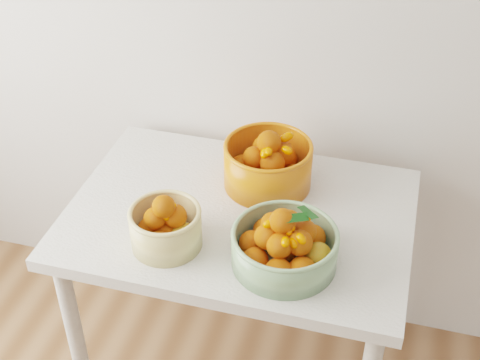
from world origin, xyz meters
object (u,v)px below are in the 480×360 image
at_px(table, 239,236).
at_px(bowl_orange, 268,164).
at_px(bowl_cream, 166,226).
at_px(bowl_green, 285,246).

height_order(table, bowl_orange, bowl_orange).
height_order(bowl_cream, bowl_green, bowl_green).
bearing_deg(bowl_cream, table, 50.28).
distance_m(table, bowl_green, 0.29).
bearing_deg(bowl_orange, table, -106.73).
distance_m(bowl_cream, bowl_orange, 0.40).
bearing_deg(bowl_orange, bowl_green, -69.14).
relative_size(bowl_green, bowl_orange, 1.24).
bearing_deg(bowl_green, bowl_orange, 110.86).
height_order(table, bowl_cream, bowl_cream).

